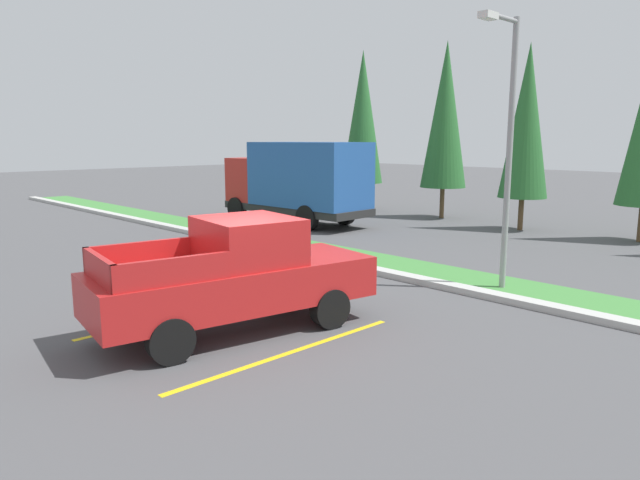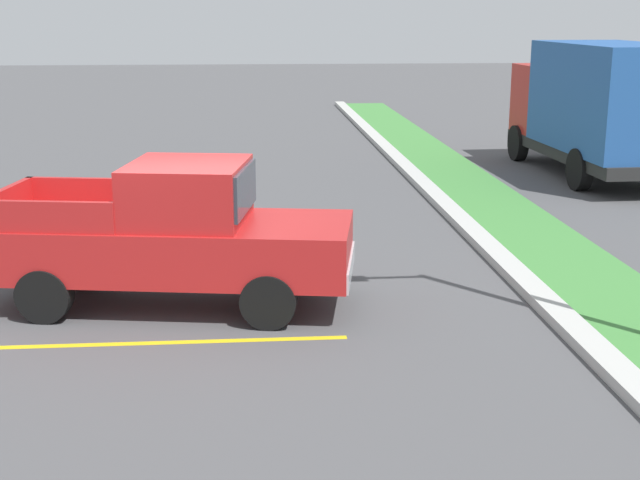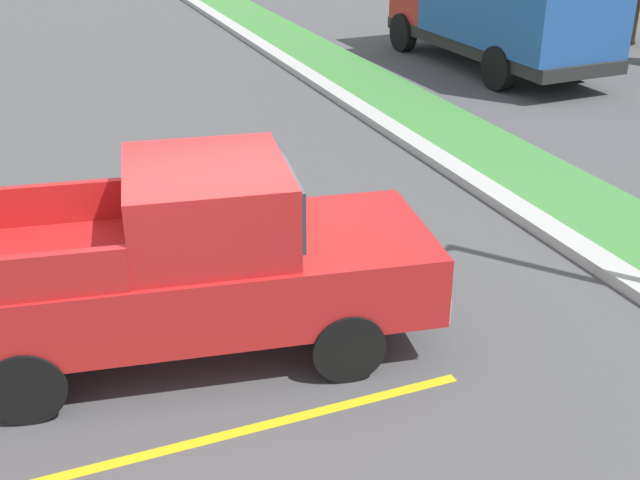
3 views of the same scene
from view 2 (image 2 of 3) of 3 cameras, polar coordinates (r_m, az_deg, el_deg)
ground_plane at (r=13.21m, az=-7.69°, el=-3.99°), size 120.00×120.00×0.00m
parking_line_near at (r=14.65m, az=-9.03°, el=-2.17°), size 0.12×4.80×0.01m
parking_line_far at (r=11.72m, az=-10.09°, el=-6.51°), size 0.12×4.80×0.01m
curb_strip at (r=13.84m, az=13.47°, el=-3.07°), size 56.00×0.40×0.15m
grass_median at (r=14.24m, az=17.67°, el=-3.07°), size 56.00×1.80×0.06m
pickup_truck_main at (r=12.87m, az=-9.47°, el=0.27°), size 2.72×5.46×2.10m
cargo_truck_distant at (r=23.83m, az=17.47°, el=8.28°), size 6.87×2.68×3.40m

